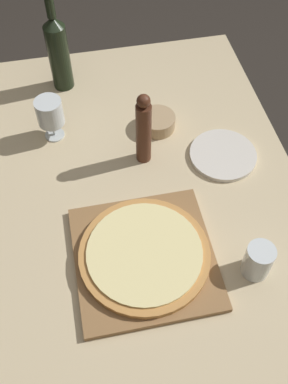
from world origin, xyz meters
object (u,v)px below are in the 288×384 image
(wine_glass, at_px, (50,113))
(small_bowl, at_px, (157,122))
(pizza, at_px, (144,254))
(pepper_mill, at_px, (144,130))
(wine_bottle, at_px, (58,51))

(wine_glass, relative_size, small_bowl, 1.26)
(pizza, xyz_separation_m, pepper_mill, (0.07, 0.34, 0.09))
(pepper_mill, bearing_deg, wine_glass, 150.28)
(wine_bottle, xyz_separation_m, small_bowl, (0.28, -0.27, -0.12))
(pepper_mill, xyz_separation_m, wine_glass, (-0.26, 0.15, -0.02))
(pizza, relative_size, pepper_mill, 1.35)
(pepper_mill, distance_m, wine_glass, 0.30)
(pizza, height_order, pepper_mill, pepper_mill)
(wine_bottle, xyz_separation_m, pepper_mill, (0.21, -0.39, -0.02))
(pepper_mill, bearing_deg, small_bowl, 59.73)
(pepper_mill, height_order, wine_glass, pepper_mill)
(pizza, xyz_separation_m, wine_glass, (-0.19, 0.49, 0.07))
(pizza, bearing_deg, wine_glass, 111.46)
(pepper_mill, distance_m, small_bowl, 0.17)
(wine_bottle, relative_size, pepper_mill, 1.40)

